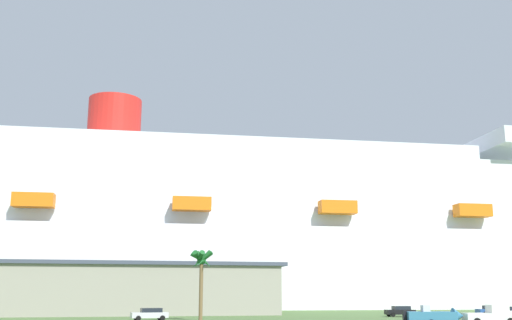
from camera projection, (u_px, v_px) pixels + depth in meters
ground_plane at (308, 314)px, 102.17m from camera, size 600.00×600.00×0.00m
cruise_ship at (259, 240)px, 143.60m from camera, size 268.34×41.48×55.93m
terminal_building at (132, 289)px, 102.59m from camera, size 50.49×26.35×8.43m
pickup_truck at (491, 315)px, 67.02m from camera, size 5.78×2.76×2.20m
small_boat_on_trailer at (437, 316)px, 66.76m from camera, size 7.66×2.53×2.15m
palm_tree at (202, 264)px, 77.97m from camera, size 3.11×3.26×9.01m
parked_car_blue_suv at (491, 310)px, 94.90m from camera, size 4.59×2.13×1.58m
parked_car_silver_sedan at (150, 314)px, 77.88m from camera, size 5.00×2.80×1.58m
parked_car_black_coupe at (400, 311)px, 90.71m from camera, size 4.41×2.08×1.58m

